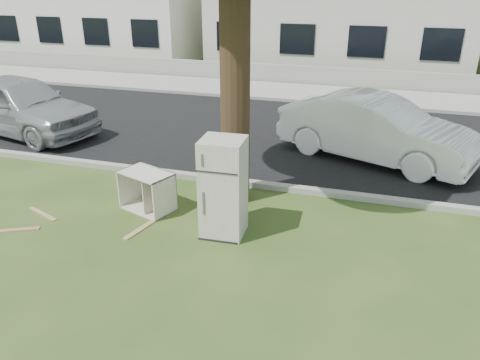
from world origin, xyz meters
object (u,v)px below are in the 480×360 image
(cabinet, at_px, (147,191))
(car_left, at_px, (20,105))
(fridge, at_px, (223,188))
(car_center, at_px, (376,129))

(cabinet, height_order, car_left, car_left)
(fridge, xyz_separation_m, car_center, (2.29, 4.31, -0.10))
(fridge, xyz_separation_m, car_left, (-7.02, 3.59, -0.05))
(fridge, distance_m, car_left, 7.89)
(fridge, distance_m, cabinet, 1.75)
(cabinet, distance_m, car_left, 6.26)
(car_center, bearing_deg, fridge, 173.35)
(car_center, height_order, car_left, car_left)
(cabinet, xyz_separation_m, car_center, (3.93, 3.88, 0.37))
(cabinet, relative_size, car_center, 0.21)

